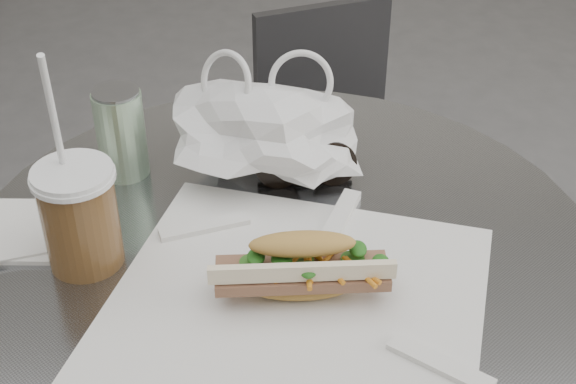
{
  "coord_description": "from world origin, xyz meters",
  "views": [
    {
      "loc": [
        0.02,
        -0.55,
        1.34
      ],
      "look_at": [
        0.01,
        0.22,
        0.79
      ],
      "focal_mm": 50.0,
      "sensor_mm": 36.0,
      "label": 1
    }
  ],
  "objects_px": {
    "iced_coffee": "(80,215)",
    "sunglasses": "(306,168)",
    "drink_can": "(121,133)",
    "banh_mi": "(302,267)",
    "chair_far": "(344,201)"
  },
  "relations": [
    {
      "from": "iced_coffee",
      "to": "sunglasses",
      "type": "distance_m",
      "value": 0.3
    },
    {
      "from": "iced_coffee",
      "to": "drink_can",
      "type": "xyz_separation_m",
      "value": [
        0.01,
        0.18,
        -0.0
      ]
    },
    {
      "from": "banh_mi",
      "to": "drink_can",
      "type": "bearing_deg",
      "value": 130.66
    },
    {
      "from": "chair_far",
      "to": "iced_coffee",
      "type": "distance_m",
      "value": 0.92
    },
    {
      "from": "chair_far",
      "to": "drink_can",
      "type": "bearing_deg",
      "value": 35.27
    },
    {
      "from": "banh_mi",
      "to": "iced_coffee",
      "type": "relative_size",
      "value": 0.87
    },
    {
      "from": "chair_far",
      "to": "banh_mi",
      "type": "relative_size",
      "value": 3.08
    },
    {
      "from": "banh_mi",
      "to": "sunglasses",
      "type": "relative_size",
      "value": 1.73
    },
    {
      "from": "sunglasses",
      "to": "drink_can",
      "type": "height_order",
      "value": "drink_can"
    },
    {
      "from": "banh_mi",
      "to": "sunglasses",
      "type": "xyz_separation_m",
      "value": [
        0.01,
        0.22,
        -0.02
      ]
    },
    {
      "from": "chair_far",
      "to": "sunglasses",
      "type": "relative_size",
      "value": 5.35
    },
    {
      "from": "iced_coffee",
      "to": "chair_far",
      "type": "bearing_deg",
      "value": 63.74
    },
    {
      "from": "banh_mi",
      "to": "sunglasses",
      "type": "distance_m",
      "value": 0.22
    },
    {
      "from": "drink_can",
      "to": "iced_coffee",
      "type": "bearing_deg",
      "value": -93.73
    },
    {
      "from": "chair_far",
      "to": "sunglasses",
      "type": "xyz_separation_m",
      "value": [
        -0.09,
        -0.54,
        0.44
      ]
    }
  ]
}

